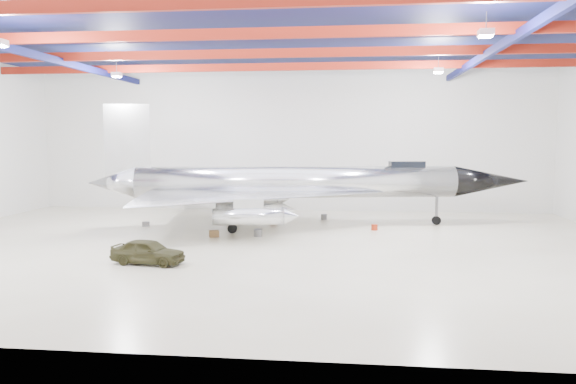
# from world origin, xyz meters

# --- Properties ---
(floor) EXTENTS (40.00, 40.00, 0.00)m
(floor) POSITION_xyz_m (0.00, 0.00, 0.00)
(floor) COLOR beige
(floor) RESTS_ON ground
(wall_back) EXTENTS (40.00, 0.00, 40.00)m
(wall_back) POSITION_xyz_m (0.00, 15.00, 5.50)
(wall_back) COLOR silver
(wall_back) RESTS_ON floor
(ceiling) EXTENTS (40.00, 40.00, 0.00)m
(ceiling) POSITION_xyz_m (0.00, 0.00, 11.00)
(ceiling) COLOR #0A0F38
(ceiling) RESTS_ON wall_back
(ceiling_structure) EXTENTS (39.50, 29.50, 1.08)m
(ceiling_structure) POSITION_xyz_m (0.00, 0.00, 10.32)
(ceiling_structure) COLOR maroon
(ceiling_structure) RESTS_ON ceiling
(jet_aircraft) EXTENTS (28.42, 18.79, 7.78)m
(jet_aircraft) POSITION_xyz_m (1.41, 6.95, 2.55)
(jet_aircraft) COLOR silver
(jet_aircraft) RESTS_ON floor
(jeep) EXTENTS (3.50, 1.83, 1.14)m
(jeep) POSITION_xyz_m (-4.17, -4.73, 0.57)
(jeep) COLOR #34321A
(jeep) RESTS_ON floor
(crate_ply) EXTENTS (0.66, 0.60, 0.38)m
(crate_ply) POSITION_xyz_m (-2.89, 2.41, 0.19)
(crate_ply) COLOR olive
(crate_ply) RESTS_ON floor
(toolbox_red) EXTENTS (0.51, 0.41, 0.36)m
(toolbox_red) POSITION_xyz_m (-0.29, 8.38, 0.18)
(toolbox_red) COLOR #A42910
(toolbox_red) RESTS_ON floor
(engine_drum) EXTENTS (0.61, 0.61, 0.43)m
(engine_drum) POSITION_xyz_m (-0.41, 2.82, 0.22)
(engine_drum) COLOR #59595B
(engine_drum) RESTS_ON floor
(crate_small) EXTENTS (0.50, 0.44, 0.30)m
(crate_small) POSITION_xyz_m (-8.22, 5.75, 0.15)
(crate_small) COLOR #59595B
(crate_small) RESTS_ON floor
(tool_chest) EXTENTS (0.42, 0.42, 0.36)m
(tool_chest) POSITION_xyz_m (6.37, 5.87, 0.18)
(tool_chest) COLOR #A42910
(tool_chest) RESTS_ON floor
(spares_box) EXTENTS (0.56, 0.56, 0.39)m
(spares_box) POSITION_xyz_m (3.04, 10.06, 0.19)
(spares_box) COLOR #59595B
(spares_box) RESTS_ON floor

